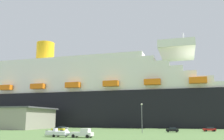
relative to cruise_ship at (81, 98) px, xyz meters
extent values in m
plane|color=#4C6B38|center=(21.41, -34.87, -16.57)|extent=(600.00, 600.00, 0.00)
cube|color=black|center=(1.63, -0.07, -7.20)|extent=(183.78, 43.28, 18.75)
cube|color=white|center=(1.63, -0.07, 3.65)|extent=(161.81, 39.33, 2.94)
cube|color=white|center=(-2.01, 0.17, 6.58)|extent=(151.12, 38.25, 2.94)
cube|color=white|center=(-5.64, 0.41, 9.52)|extent=(143.17, 37.56, 2.94)
cube|color=white|center=(-9.27, 0.66, 12.45)|extent=(137.90, 36.56, 2.94)
cube|color=white|center=(-12.91, 0.90, 15.39)|extent=(131.75, 35.71, 2.94)
cube|color=white|center=(-16.54, 1.15, 18.32)|extent=(124.14, 35.00, 2.94)
cube|color=white|center=(-20.18, 1.39, 21.26)|extent=(119.53, 33.94, 2.94)
cube|color=white|center=(56.14, -3.74, 24.73)|extent=(20.47, 35.39, 4.00)
cylinder|color=yellow|center=(-25.63, 1.76, 29.33)|extent=(11.94, 11.94, 13.21)
cylinder|color=silver|center=(59.77, -3.98, 28.73)|extent=(0.80, 0.80, 12.00)
cube|color=orange|center=(-41.85, -13.38, 5.70)|extent=(8.20, 3.73, 2.80)
cube|color=orange|center=(-20.66, -14.80, 5.70)|extent=(8.20, 3.73, 2.80)
cube|color=orange|center=(0.54, -16.23, 5.70)|extent=(8.20, 3.73, 2.80)
cube|color=orange|center=(21.74, -17.65, 5.70)|extent=(8.20, 3.73, 2.80)
cube|color=orange|center=(42.94, -19.08, 5.70)|extent=(8.20, 3.73, 2.80)
cube|color=orange|center=(64.14, -20.50, 5.70)|extent=(8.20, 3.73, 2.80)
cube|color=white|center=(29.11, -84.14, -15.72)|extent=(5.80, 2.66, 0.90)
cube|color=white|center=(30.11, -84.26, -14.82)|extent=(2.22, 2.07, 0.90)
cube|color=#26333F|center=(30.77, -84.34, -14.91)|extent=(0.30, 1.68, 0.63)
cylinder|color=black|center=(31.17, -83.38, -16.17)|extent=(0.83, 0.37, 0.80)
cylinder|color=black|center=(30.93, -85.37, -16.17)|extent=(0.83, 0.37, 0.80)
cylinder|color=black|center=(27.45, -82.93, -16.17)|extent=(0.83, 0.37, 0.80)
cylinder|color=black|center=(27.21, -84.91, -16.17)|extent=(0.83, 0.37, 0.80)
cube|color=#595960|center=(22.29, -83.31, -16.10)|extent=(6.36, 2.69, 0.16)
cube|color=#595960|center=(25.91, -83.75, -16.10)|extent=(2.02, 0.36, 0.10)
cylinder|color=black|center=(22.14, -82.19, -16.25)|extent=(0.66, 0.30, 0.64)
cylinder|color=black|center=(21.88, -84.35, -16.25)|extent=(0.66, 0.30, 0.64)
cube|color=white|center=(22.29, -83.31, -15.57)|extent=(5.83, 2.84, 0.90)
cone|color=white|center=(25.47, -83.69, -15.57)|extent=(1.43, 2.09, 1.96)
cube|color=silver|center=(21.73, -83.24, -14.77)|extent=(0.92, 1.09, 0.70)
cube|color=black|center=(19.31, -82.94, -15.57)|extent=(0.42, 0.54, 1.10)
cylinder|color=slate|center=(41.61, -61.47, -12.13)|extent=(0.20, 0.20, 8.88)
sphere|color=#F9F2CC|center=(41.61, -61.47, -7.44)|extent=(0.56, 0.56, 0.56)
cube|color=red|center=(64.24, -45.34, -15.89)|extent=(4.63, 2.51, 0.70)
cube|color=#1E232D|center=(64.46, -45.30, -15.26)|extent=(2.70, 2.00, 0.55)
cylinder|color=black|center=(62.97, -46.47, -16.24)|extent=(0.69, 0.33, 0.66)
cylinder|color=black|center=(62.66, -44.71, -16.24)|extent=(0.69, 0.33, 0.66)
cylinder|color=black|center=(65.82, -45.97, -16.24)|extent=(0.69, 0.33, 0.66)
cylinder|color=black|center=(65.51, -44.21, -16.24)|extent=(0.69, 0.33, 0.66)
cube|color=silver|center=(7.86, -45.25, -15.89)|extent=(4.52, 2.68, 0.70)
cube|color=#1E232D|center=(7.65, -45.29, -15.26)|extent=(2.65, 2.13, 0.55)
cylinder|color=black|center=(9.05, -44.05, -16.24)|extent=(0.69, 0.34, 0.66)
cylinder|color=black|center=(9.41, -45.92, -16.24)|extent=(0.69, 0.34, 0.66)
cylinder|color=black|center=(6.31, -44.58, -16.24)|extent=(0.69, 0.34, 0.66)
cylinder|color=black|center=(6.67, -46.45, -16.24)|extent=(0.69, 0.34, 0.66)
cube|color=yellow|center=(10.20, -55.16, -15.89)|extent=(4.78, 2.14, 0.70)
cube|color=#1E232D|center=(10.44, -55.15, -15.26)|extent=(2.70, 1.86, 0.55)
cylinder|color=black|center=(8.69, -56.20, -16.24)|extent=(0.67, 0.25, 0.66)
cylinder|color=black|center=(8.61, -54.25, -16.24)|extent=(0.67, 0.25, 0.66)
cylinder|color=black|center=(11.79, -56.07, -16.24)|extent=(0.67, 0.25, 0.66)
cylinder|color=black|center=(11.71, -54.12, -16.24)|extent=(0.67, 0.25, 0.66)
cube|color=black|center=(51.08, -53.67, -15.89)|extent=(4.25, 1.86, 0.70)
cube|color=#1E232D|center=(51.29, -53.68, -15.26)|extent=(2.39, 1.65, 0.55)
cylinder|color=black|center=(49.67, -54.55, -16.24)|extent=(0.66, 0.23, 0.66)
cylinder|color=black|center=(49.70, -52.75, -16.24)|extent=(0.66, 0.23, 0.66)
cylinder|color=black|center=(52.46, -54.59, -16.24)|extent=(0.66, 0.23, 0.66)
cylinder|color=black|center=(52.49, -52.80, -16.24)|extent=(0.66, 0.23, 0.66)
camera|label=1|loc=(49.97, -145.83, -12.03)|focal=41.38mm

